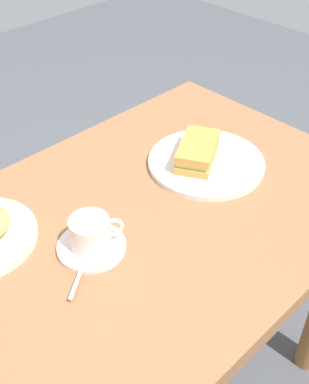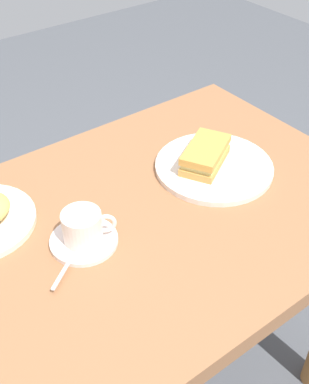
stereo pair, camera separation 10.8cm
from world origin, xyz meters
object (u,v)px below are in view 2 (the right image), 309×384
(sandwich_plate, at_px, (214,167))
(coffee_saucer, at_px, (84,240))
(coffee_cup, at_px, (83,226))
(spoon, at_px, (68,264))
(sandwich_front, at_px, (205,155))
(dining_table, at_px, (134,263))

(sandwich_plate, relative_size, coffee_saucer, 2.05)
(coffee_cup, height_order, spoon, coffee_cup)
(sandwich_plate, height_order, sandwich_front, sandwich_front)
(sandwich_front, xyz_separation_m, coffee_cup, (-0.37, -0.04, 0.01))
(sandwich_front, distance_m, coffee_cup, 0.37)
(coffee_cup, distance_m, spoon, 0.08)
(sandwich_front, distance_m, spoon, 0.44)
(spoon, bearing_deg, coffee_cup, 34.74)
(sandwich_front, xyz_separation_m, spoon, (-0.43, -0.09, -0.03))
(spoon, bearing_deg, dining_table, 13.40)
(dining_table, distance_m, sandwich_plate, 0.30)
(dining_table, height_order, spoon, spoon)
(dining_table, distance_m, spoon, 0.24)
(sandwich_plate, relative_size, sandwich_front, 1.69)
(coffee_cup, xyz_separation_m, spoon, (-0.06, -0.04, -0.03))
(dining_table, xyz_separation_m, coffee_saucer, (-0.12, 0.00, 0.15))
(spoon, bearing_deg, coffee_saucer, 35.99)
(dining_table, height_order, sandwich_front, sandwich_front)
(dining_table, relative_size, sandwich_front, 6.67)
(sandwich_plate, height_order, coffee_saucer, sandwich_plate)
(coffee_cup, relative_size, spoon, 1.22)
(sandwich_front, bearing_deg, coffee_cup, -173.11)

